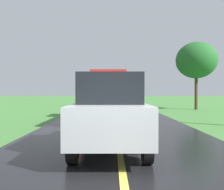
{
  "coord_description": "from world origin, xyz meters",
  "views": [
    {
      "loc": [
        -0.19,
        -2.86,
        1.56
      ],
      "look_at": [
        -0.26,
        11.14,
        1.4
      ],
      "focal_mm": 37.32,
      "sensor_mm": 36.0,
      "label": 1
    }
  ],
  "objects": [
    {
      "name": "roadside_tree_near_left",
      "position": [
        7.46,
        18.25,
        4.46
      ],
      "size": [
        3.65,
        3.65,
        6.12
      ],
      "color": "#4C3823",
      "rests_on": "ground"
    },
    {
      "name": "banana_truck_far",
      "position": [
        -0.31,
        22.11,
        1.48
      ],
      "size": [
        2.38,
        5.81,
        2.8
      ],
      "color": "#2D2D30",
      "rests_on": "road_surface"
    },
    {
      "name": "banana_truck_near",
      "position": [
        -0.42,
        10.24,
        1.48
      ],
      "size": [
        2.38,
        5.82,
        2.8
      ],
      "color": "#2D2D30",
      "rests_on": "road_surface"
    },
    {
      "name": "following_car",
      "position": [
        -0.24,
        3.16,
        1.07
      ],
      "size": [
        1.74,
        4.1,
        1.92
      ],
      "color": "#B7BABF",
      "rests_on": "road_surface"
    }
  ]
}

